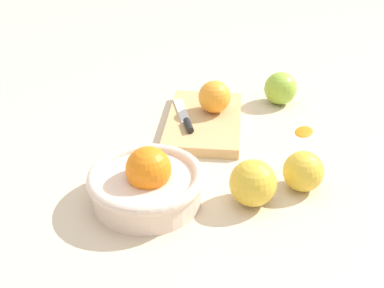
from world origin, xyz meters
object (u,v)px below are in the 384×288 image
at_px(cutting_board, 204,122).
at_px(apple_front_left_2, 253,183).
at_px(bowl, 147,183).
at_px(orange_on_board, 214,97).
at_px(apple_front_left, 303,171).
at_px(knife, 186,119).
at_px(apple_front_right, 280,88).

relative_size(cutting_board, apple_front_left_2, 3.21).
relative_size(bowl, cutting_board, 0.77).
bearing_deg(orange_on_board, apple_front_left_2, -166.18).
xyz_separation_m(bowl, apple_front_left, (0.05, -0.26, -0.00)).
bearing_deg(apple_front_left, knife, 48.45).
xyz_separation_m(bowl, cutting_board, (0.27, -0.08, -0.03)).
distance_m(cutting_board, apple_front_left, 0.28).
height_order(apple_front_right, apple_front_left_2, apple_front_left_2).
bearing_deg(apple_front_left_2, orange_on_board, 13.82).
bearing_deg(apple_front_right, apple_front_left, -178.51).
xyz_separation_m(bowl, orange_on_board, (0.29, -0.11, 0.02)).
height_order(bowl, knife, bowl).
bearing_deg(apple_front_left_2, bowl, 92.20).
height_order(orange_on_board, apple_front_left_2, orange_on_board).
bearing_deg(apple_front_left_2, cutting_board, 19.44).
distance_m(cutting_board, knife, 0.05).
bearing_deg(apple_front_left, bowl, 101.18).
distance_m(bowl, apple_front_right, 0.46).
relative_size(apple_front_right, apple_front_left_2, 0.95).
height_order(cutting_board, apple_front_right, apple_front_right).
bearing_deg(apple_front_left, orange_on_board, 33.49).
bearing_deg(apple_front_right, apple_front_left_2, 168.09).
distance_m(orange_on_board, apple_front_right, 0.18).
bearing_deg(bowl, apple_front_left_2, -87.80).
bearing_deg(bowl, orange_on_board, -19.69).
bearing_deg(apple_front_left, apple_front_right, 1.49).
bearing_deg(apple_front_right, bowl, 146.56).
relative_size(cutting_board, orange_on_board, 3.65).
bearing_deg(apple_front_right, knife, 123.96).
xyz_separation_m(cutting_board, knife, (-0.02, 0.04, 0.02)).
relative_size(bowl, knife, 1.27).
xyz_separation_m(orange_on_board, apple_front_left_2, (-0.29, -0.07, -0.02)).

